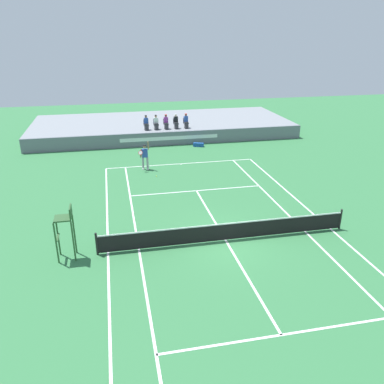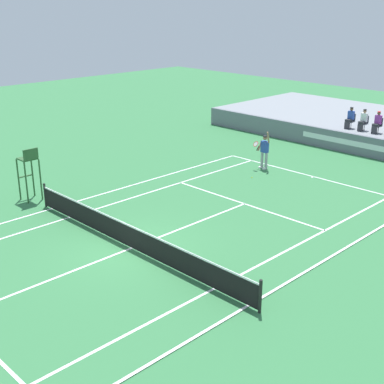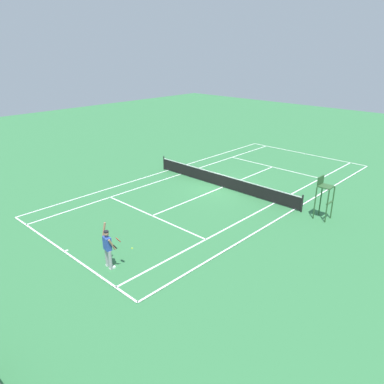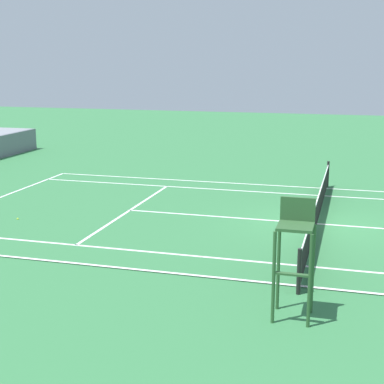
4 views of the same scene
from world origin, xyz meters
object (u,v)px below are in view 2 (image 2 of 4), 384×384
object	(u,v)px
spectator_seated_2	(377,123)
umpire_chair	(29,167)
tennis_player	(264,151)
spectator_seated_0	(350,118)
tennis_ball	(252,177)
spectator_seated_1	(363,120)

from	to	relation	value
spectator_seated_2	umpire_chair	bearing A→B (deg)	-110.94
spectator_seated_2	tennis_player	bearing A→B (deg)	-109.91
spectator_seated_0	umpire_chair	world-z (taller)	spectator_seated_0
spectator_seated_2	tennis_ball	world-z (taller)	spectator_seated_2
umpire_chair	spectator_seated_1	bearing A→B (deg)	71.51
spectator_seated_1	umpire_chair	bearing A→B (deg)	-108.49
spectator_seated_0	spectator_seated_1	world-z (taller)	same
spectator_seated_1	tennis_ball	bearing A→B (deg)	-97.27
spectator_seated_1	tennis_ball	distance (m)	9.14
spectator_seated_0	spectator_seated_1	xyz separation A→B (m)	(0.87, 0.00, 0.00)
spectator_seated_1	tennis_ball	size ratio (longest dim) A/B	18.60
spectator_seated_2	umpire_chair	xyz separation A→B (m)	(-7.04, -18.41, -0.25)
spectator_seated_2	tennis_player	size ratio (longest dim) A/B	0.61
spectator_seated_1	spectator_seated_2	distance (m)	0.89
spectator_seated_0	spectator_seated_2	world-z (taller)	same
umpire_chair	spectator_seated_0	bearing A→B (deg)	73.97
tennis_ball	spectator_seated_2	bearing A→B (deg)	77.19
spectator_seated_2	spectator_seated_0	bearing A→B (deg)	180.00
spectator_seated_0	tennis_ball	world-z (taller)	spectator_seated_0
tennis_ball	umpire_chair	world-z (taller)	umpire_chair
tennis_player	tennis_ball	xyz separation A→B (m)	(0.59, -1.69, -0.96)
spectator_seated_0	tennis_player	world-z (taller)	spectator_seated_0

